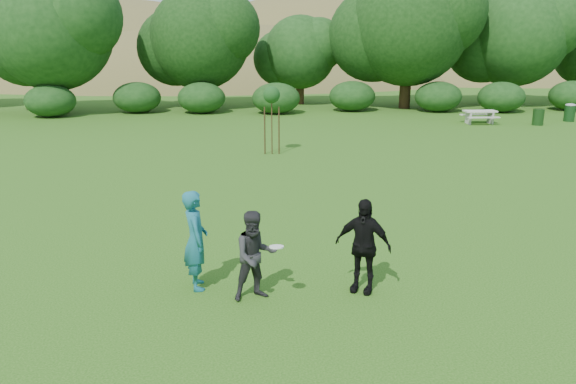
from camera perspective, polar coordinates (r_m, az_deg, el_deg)
The scene contains 11 objects.
ground at distance 11.55m, azimuth 1.14°, elevation -9.28°, with size 120.00×120.00×0.00m, color #19470C.
player_teal at distance 11.17m, azimuth -9.37°, elevation -4.83°, with size 0.73×0.48×2.00m, color #196072.
player_grey at distance 10.63m, azimuth -3.35°, elevation -6.47°, with size 0.85×0.66×1.74m, color #2A292C.
player_black at distance 10.99m, azimuth 7.62°, elevation -5.41°, with size 1.11×0.46×1.89m, color black.
trash_can_near at distance 34.77m, azimuth 24.07°, elevation 6.96°, with size 0.60×0.60×0.90m, color #183A15.
frisbee at distance 10.22m, azimuth -1.17°, elevation -5.59°, with size 0.27×0.27×0.06m.
sapling at distance 23.61m, azimuth -1.68°, elevation 9.65°, with size 0.70×0.70×2.85m.
picnic_table at distance 34.08m, azimuth 18.89°, elevation 7.44°, with size 1.80×1.48×0.76m.
trash_can_lidded at distance 37.10m, azimuth 26.71°, elevation 7.26°, with size 0.60×0.60×1.05m.
hillside at distance 80.66m, azimuth -3.91°, elevation 3.51°, with size 150.00×72.00×52.00m.
tree_row at distance 39.35m, azimuth 1.94°, elevation 15.60°, with size 53.92×10.38×9.62m.
Camera 1 is at (-1.02, -10.43, 4.86)m, focal length 35.00 mm.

